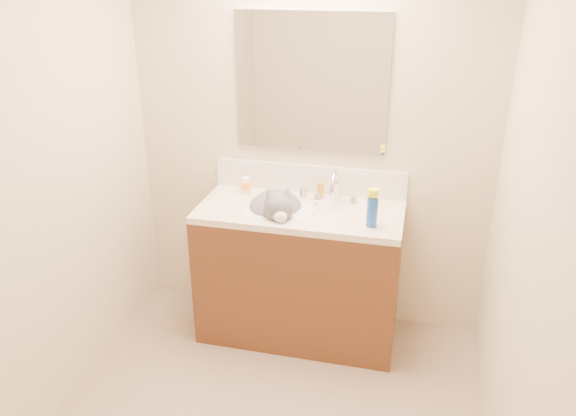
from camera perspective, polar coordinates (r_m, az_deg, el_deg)
The scene contains 16 objects.
room_shell at distance 2.17m, azimuth -4.22°, elevation 4.95°, with size 2.24×2.54×2.52m.
vanity_cabinet at distance 3.49m, azimuth 1.16°, elevation -6.86°, with size 1.20×0.55×0.82m, color #542C16.
counter_slab at distance 3.29m, azimuth 1.22°, elevation -0.40°, with size 1.20×0.55×0.04m, color beige.
basin at distance 3.31m, azimuth -0.93°, elevation -1.19°, with size 0.45×0.36×0.14m, color white.
faucet at distance 3.34m, azimuth 4.76°, elevation 1.90°, with size 0.28×0.20×0.21m.
cat at distance 3.30m, azimuth -1.19°, elevation -0.27°, with size 0.46×0.49×0.34m.
backsplash at distance 3.48m, azimuth 2.17°, elevation 2.98°, with size 1.20×0.02×0.18m, color white.
mirror at distance 3.32m, azimuth 2.33°, elevation 12.54°, with size 0.90×0.02×0.80m, color white.
pill_bottle at distance 3.50m, azimuth -4.28°, elevation 2.33°, with size 0.05×0.05×0.10m, color white.
pill_label at distance 3.50m, azimuth -4.28°, elevation 2.29°, with size 0.07×0.07×0.04m, color yellow.
silver_jar at distance 3.44m, azimuth 1.55°, elevation 1.55°, with size 0.05×0.05×0.05m, color #B7B7BC.
amber_bottle at distance 3.42m, azimuth 3.31°, elevation 1.82°, with size 0.04×0.04×0.10m, color orange.
toothbrush at distance 3.33m, azimuth 2.95°, elevation 0.33°, with size 0.01×0.13×0.01m, color white.
toothbrush_head at distance 3.33m, azimuth 2.95°, elevation 0.38°, with size 0.02×0.03×0.02m, color #6D88E7.
spray_can at distance 3.07m, azimuth 8.53°, elevation -0.46°, with size 0.06×0.06×0.16m, color #194AB2.
spray_cap at distance 3.02m, azimuth 8.67°, elevation 1.58°, with size 0.06×0.06×0.04m, color #F7F91A.
Camera 1 is at (0.64, -1.96, 2.19)m, focal length 35.00 mm.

